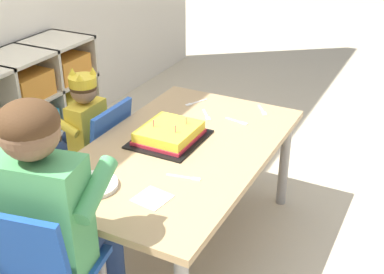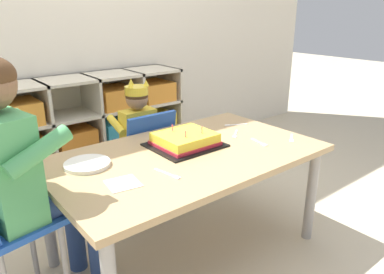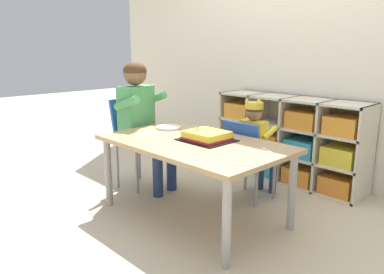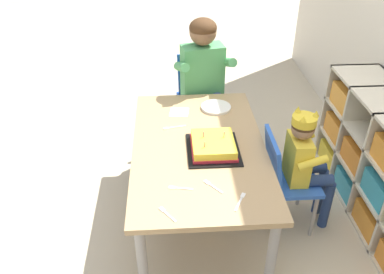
% 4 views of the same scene
% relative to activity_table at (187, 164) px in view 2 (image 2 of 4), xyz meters
% --- Properties ---
extents(ground, '(16.00, 16.00, 0.00)m').
position_rel_activity_table_xyz_m(ground, '(0.00, 0.00, -0.50)').
color(ground, beige).
extents(storage_cubby_shelf, '(1.39, 0.35, 0.76)m').
position_rel_activity_table_xyz_m(storage_cubby_shelf, '(0.05, 1.16, -0.16)').
color(storage_cubby_shelf, beige).
rests_on(storage_cubby_shelf, ground).
extents(activity_table, '(1.31, 0.78, 0.56)m').
position_rel_activity_table_xyz_m(activity_table, '(0.00, 0.00, 0.00)').
color(activity_table, tan).
rests_on(activity_table, ground).
extents(classroom_chair_blue, '(0.35, 0.32, 0.64)m').
position_rel_activity_table_xyz_m(classroom_chair_blue, '(0.08, 0.51, -0.12)').
color(classroom_chair_blue, blue).
rests_on(classroom_chair_blue, ground).
extents(child_with_crown, '(0.30, 0.31, 0.82)m').
position_rel_activity_table_xyz_m(child_with_crown, '(0.08, 0.62, 0.01)').
color(child_with_crown, yellow).
rests_on(child_with_crown, ground).
extents(adult_helper_seated, '(0.46, 0.44, 1.07)m').
position_rel_activity_table_xyz_m(adult_helper_seated, '(-0.72, 0.10, 0.17)').
color(adult_helper_seated, '#4C9E5B').
rests_on(adult_helper_seated, ground).
extents(birthday_cake_on_tray, '(0.34, 0.30, 0.10)m').
position_rel_activity_table_xyz_m(birthday_cake_on_tray, '(0.05, 0.08, 0.09)').
color(birthday_cake_on_tray, black).
rests_on(birthday_cake_on_tray, activity_table).
extents(paper_plate_stack, '(0.20, 0.20, 0.02)m').
position_rel_activity_table_xyz_m(paper_plate_stack, '(-0.44, 0.15, 0.07)').
color(paper_plate_stack, white).
rests_on(paper_plate_stack, activity_table).
extents(paper_napkin_square, '(0.14, 0.14, 0.00)m').
position_rel_activity_table_xyz_m(paper_napkin_square, '(-0.40, -0.10, 0.06)').
color(paper_napkin_square, white).
rests_on(paper_napkin_square, activity_table).
extents(fork_by_napkin, '(0.04, 0.13, 0.00)m').
position_rel_activity_table_xyz_m(fork_by_napkin, '(0.38, -0.13, 0.06)').
color(fork_by_napkin, white).
rests_on(fork_by_napkin, activity_table).
extents(fork_at_table_front_edge, '(0.04, 0.15, 0.00)m').
position_rel_activity_table_xyz_m(fork_at_table_front_edge, '(-0.21, -0.15, 0.06)').
color(fork_at_table_front_edge, white).
rests_on(fork_at_table_front_edge, activity_table).
extents(fork_scattered_mid_table, '(0.11, 0.09, 0.00)m').
position_rel_activity_table_xyz_m(fork_scattered_mid_table, '(0.56, -0.20, 0.06)').
color(fork_scattered_mid_table, white).
rests_on(fork_scattered_mid_table, activity_table).
extents(fork_near_child_seat, '(0.13, 0.08, 0.00)m').
position_rel_activity_table_xyz_m(fork_near_child_seat, '(0.49, 0.17, 0.06)').
color(fork_near_child_seat, white).
rests_on(fork_near_child_seat, activity_table).
extents(fork_near_cake_tray, '(0.11, 0.09, 0.00)m').
position_rel_activity_table_xyz_m(fork_near_cake_tray, '(0.37, 0.04, 0.06)').
color(fork_near_cake_tray, white).
rests_on(fork_near_cake_tray, activity_table).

